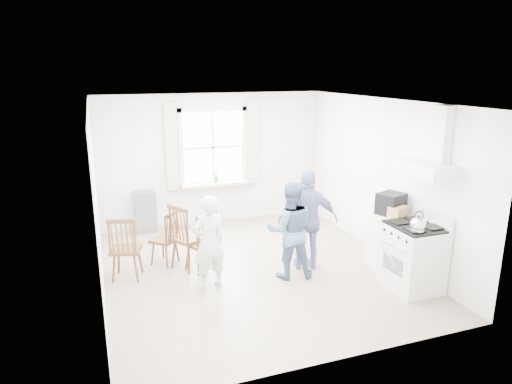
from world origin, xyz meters
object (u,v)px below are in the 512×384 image
Objects in this scene: windsor_chair_b at (124,242)px; stereo_stack at (391,204)px; windsor_chair_c at (169,233)px; low_cabinet at (387,241)px; windsor_chair_a at (204,236)px; gas_stove at (413,256)px; person_mid at (290,230)px; person_right at (308,220)px; person_left at (209,243)px.

stereo_stack is at bearing -13.31° from windsor_chair_b.
stereo_stack is 3.49m from windsor_chair_c.
low_cabinet is 0.62m from stereo_stack.
windsor_chair_a is at bearing -3.57° from windsor_chair_b.
gas_stove is at bearing -22.59° from windsor_chair_b.
windsor_chair_a is 0.97× the size of windsor_chair_b.
low_cabinet is 4.02m from windsor_chair_b.
low_cabinet is 1.61m from person_mid.
person_right reaches higher than windsor_chair_a.
person_left is at bearing 24.28° from person_right.
gas_stove is 3.70m from windsor_chair_c.
stereo_stack is 0.31× the size of person_mid.
person_mid is at bearing 170.45° from stereo_stack.
windsor_chair_a is 1.61m from person_right.
gas_stove is at bearing -29.86° from windsor_chair_a.
windsor_chair_c is 1.10m from person_left.
person_right is (2.02, -0.85, 0.25)m from windsor_chair_c.
windsor_chair_c is at bearing 28.30° from windsor_chair_b.
gas_stove is at bearing 152.79° from person_right.
person_right is (1.62, 0.16, 0.10)m from person_left.
person_left reaches higher than low_cabinet.
windsor_chair_a is (-2.66, 1.52, 0.10)m from gas_stove.
person_left is 1.63m from person_right.
stereo_stack is 1.61m from person_mid.
person_left is 1.23m from person_mid.
stereo_stack is 2.82m from person_left.
windsor_chair_a is 0.57m from person_left.
person_left is at bearing 173.98° from stereo_stack.
gas_stove is at bearing 160.95° from person_mid.
stereo_stack is at bearing 159.92° from person_left.
person_right reaches higher than stereo_stack.
windsor_chair_b is 2.44m from person_mid.
person_left is (-2.72, 0.97, 0.21)m from gas_stove.
person_right is (-1.17, 0.43, 0.34)m from low_cabinet.
person_right reaches higher than person_left.
stereo_stack is at bearing 177.10° from person_right.
gas_stove is 1.61m from person_right.
windsor_chair_c is (-3.20, 1.28, 0.09)m from low_cabinet.
gas_stove is 1.27× the size of windsor_chair_c.
windsor_chair_c is (-3.13, 1.98, 0.06)m from gas_stove.
low_cabinet is at bearing 160.45° from person_left.
gas_stove is 1.24× the size of low_cabinet.
windsor_chair_c is 0.64× the size of person_left.
gas_stove is at bearing -95.68° from low_cabinet.
low_cabinet is at bearing -21.86° from windsor_chair_c.
windsor_chair_a is 0.65× the size of person_mid.
windsor_chair_a is (-2.73, 0.82, 0.14)m from low_cabinet.
stereo_stack is at bearing -17.36° from windsor_chair_a.
stereo_stack is 0.48× the size of windsor_chair_a.
gas_stove is at bearing -32.37° from windsor_chair_c.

